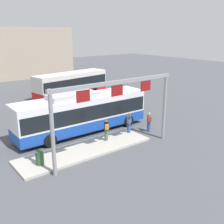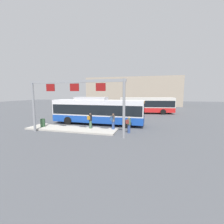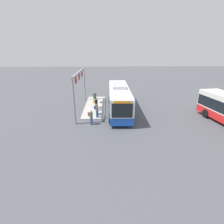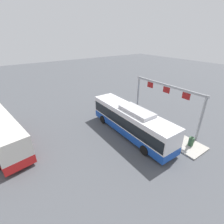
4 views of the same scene
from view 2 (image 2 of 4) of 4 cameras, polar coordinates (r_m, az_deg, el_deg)
name	(u,v)px [view 2 (image 2 of 4)]	position (r m, az deg, el deg)	size (l,w,h in m)	color
ground_plane	(98,124)	(19.52, -5.31, -4.60)	(120.00, 120.00, 0.00)	#4C4F54
platform_curb	(72,129)	(17.31, -14.80, -6.07)	(10.00, 2.80, 0.16)	#B2ADA3
bus_main	(98,110)	(19.23, -5.39, 0.70)	(11.59, 2.77, 3.46)	#1947AD
bus_background_left	(147,104)	(30.09, 12.94, 2.83)	(10.44, 4.11, 3.10)	red
person_boarding	(129,124)	(15.11, 6.36, -4.64)	(0.54, 0.61, 1.67)	#334C8C
person_waiting_near	(113,121)	(15.93, 0.38, -3.40)	(0.53, 0.61, 1.67)	#334C8C
person_waiting_mid	(90,120)	(16.49, -8.20, -3.11)	(0.51, 0.60, 1.67)	#476B4C
platform_sign_gantry	(75,95)	(14.63, -13.91, 6.20)	(9.76, 0.24, 5.20)	gray
station_building	(133,91)	(50.67, 7.77, 7.68)	(29.66, 8.00, 8.92)	tan
trash_bin	(43,123)	(18.98, -24.70, -3.69)	(0.52, 0.52, 0.90)	#2D5133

